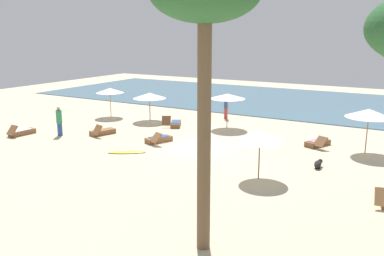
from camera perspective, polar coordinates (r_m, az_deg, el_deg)
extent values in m
plane|color=beige|center=(21.48, 1.32, -2.76)|extent=(60.00, 60.00, 0.00)
cube|color=#476B7F|center=(36.95, 14.15, 3.65)|extent=(48.00, 16.00, 0.06)
cylinder|color=olive|center=(28.03, -5.98, 2.95)|extent=(0.06, 0.06, 1.90)
cone|color=white|center=(27.90, -6.02, 4.58)|extent=(2.27, 2.27, 0.38)
cylinder|color=brown|center=(16.87, 9.48, -3.79)|extent=(0.05, 0.05, 2.06)
cone|color=white|center=(16.65, 9.59, -1.04)|extent=(1.95, 1.95, 0.49)
cylinder|color=olive|center=(21.98, 23.49, -0.50)|extent=(0.05, 0.05, 2.23)
cone|color=silver|center=(21.79, 23.72, 1.93)|extent=(2.26, 2.26, 0.43)
cylinder|color=olive|center=(29.84, -11.44, 3.51)|extent=(0.05, 0.05, 2.04)
cone|color=white|center=(29.71, -11.52, 5.22)|extent=(1.99, 1.99, 0.34)
cylinder|color=olive|center=(25.81, 5.00, 2.37)|extent=(0.05, 0.05, 2.16)
cone|color=silver|center=(25.64, 5.04, 4.50)|extent=(2.26, 2.26, 0.32)
cube|color=olive|center=(15.51, 25.44, -8.82)|extent=(0.64, 0.55, 0.56)
cube|color=brown|center=(22.59, -4.71, -1.63)|extent=(1.13, 1.62, 0.28)
cube|color=brown|center=(21.86, -5.10, -1.40)|extent=(0.72, 0.68, 0.52)
cube|color=#2D4C8C|center=(22.55, -4.72, -1.25)|extent=(0.88, 1.17, 0.03)
cube|color=brown|center=(24.80, -12.49, -0.56)|extent=(1.01, 1.61, 0.28)
cube|color=brown|center=(24.12, -13.24, -0.27)|extent=(0.67, 0.58, 0.57)
cube|color=brown|center=(22.80, 17.32, -2.06)|extent=(1.16, 1.61, 0.28)
cube|color=brown|center=(22.07, 17.71, -1.85)|extent=(0.73, 0.70, 0.50)
cube|color=#D17299|center=(22.76, 17.34, -1.68)|extent=(0.90, 1.17, 0.03)
cube|color=brown|center=(26.38, -2.30, 0.57)|extent=(1.24, 1.60, 0.28)
cube|color=brown|center=(25.99, -3.66, 1.04)|extent=(0.68, 0.60, 0.60)
cube|color=#2D4C8C|center=(26.35, -2.31, 0.90)|extent=(0.95, 1.17, 0.03)
cube|color=brown|center=(26.19, -22.86, -0.57)|extent=(0.74, 1.55, 0.28)
cube|color=brown|center=(25.68, -24.06, -0.29)|extent=(0.61, 0.52, 0.54)
cube|color=white|center=(26.16, -22.89, -0.24)|extent=(0.60, 1.09, 0.03)
cylinder|color=#2D4C8C|center=(25.13, -18.16, -0.18)|extent=(0.37, 0.37, 0.75)
cylinder|color=#338C59|center=(24.97, -18.28, 1.53)|extent=(0.43, 0.43, 0.78)
sphere|color=tan|center=(24.89, -18.36, 2.63)|extent=(0.21, 0.21, 0.21)
cylinder|color=#BF3338|center=(28.73, 4.80, 2.04)|extent=(0.29, 0.29, 0.74)
cylinder|color=#2D4C8C|center=(28.59, 4.83, 3.53)|extent=(0.34, 0.34, 0.77)
sphere|color=#A37556|center=(28.51, 4.85, 4.48)|extent=(0.21, 0.21, 0.21)
cylinder|color=white|center=(19.73, 1.39, -2.96)|extent=(0.38, 0.38, 0.83)
cylinder|color=#D17299|center=(19.51, 1.40, -0.58)|extent=(0.45, 0.45, 0.86)
sphere|color=brown|center=(19.39, 1.41, 0.96)|extent=(0.23, 0.23, 0.23)
cylinder|color=brown|center=(10.72, 1.71, -1.37)|extent=(0.37, 0.37, 6.42)
cube|color=black|center=(19.11, 17.30, -5.36)|extent=(0.26, 0.43, 0.04)
ellipsoid|color=black|center=(19.06, 17.34, -4.90)|extent=(0.38, 0.70, 0.30)
sphere|color=black|center=(19.32, 17.66, -4.49)|extent=(0.21, 0.21, 0.21)
ellipsoid|color=gold|center=(20.76, -9.17, -3.40)|extent=(1.85, 1.43, 0.07)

